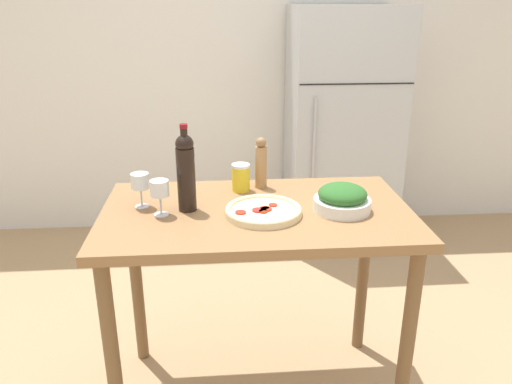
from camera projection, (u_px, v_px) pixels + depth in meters
wall_back at (235, 59)px, 3.68m from camera, size 6.40×0.08×2.60m
refrigerator at (342, 130)px, 3.56m from camera, size 0.75×0.65×1.68m
prep_counter at (257, 239)px, 2.03m from camera, size 1.23×0.72×0.92m
wine_bottle at (186, 171)px, 1.92m from camera, size 0.07×0.07×0.35m
wine_glass_near at (160, 190)px, 1.89m from camera, size 0.07×0.07×0.14m
wine_glass_far at (140, 183)px, 1.97m from camera, size 0.07×0.07×0.14m
pepper_mill at (261, 164)px, 2.19m from camera, size 0.05×0.05×0.23m
salad_bowl at (342, 199)px, 1.96m from camera, size 0.23×0.23×0.11m
homemade_pizza at (263, 211)px, 1.93m from camera, size 0.30×0.30×0.03m
salt_canister at (241, 177)px, 2.16m from camera, size 0.08×0.08×0.12m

